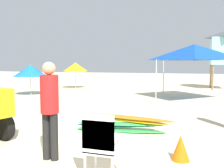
% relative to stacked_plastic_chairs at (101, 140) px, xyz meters
% --- Properties ---
extents(ground, '(80.00, 80.00, 0.00)m').
position_rel_stacked_plastic_chairs_xyz_m(ground, '(-1.36, 1.05, -0.60)').
color(ground, beige).
extents(stacked_plastic_chairs, '(0.48, 0.48, 1.02)m').
position_rel_stacked_plastic_chairs_xyz_m(stacked_plastic_chairs, '(0.00, 0.00, 0.00)').
color(stacked_plastic_chairs, white).
rests_on(stacked_plastic_chairs, ground).
extents(surfboard_pile, '(2.57, 0.87, 0.40)m').
position_rel_stacked_plastic_chairs_xyz_m(surfboard_pile, '(-0.40, 2.63, -0.40)').
color(surfboard_pile, green).
rests_on(surfboard_pile, ground).
extents(lifeguard_near_left, '(0.32, 0.32, 1.76)m').
position_rel_stacked_plastic_chairs_xyz_m(lifeguard_near_left, '(-1.14, 0.45, 0.42)').
color(lifeguard_near_left, black).
rests_on(lifeguard_near_left, ground).
extents(popup_canopy, '(3.22, 3.22, 2.66)m').
position_rel_stacked_plastic_chairs_xyz_m(popup_canopy, '(1.43, 8.99, 1.68)').
color(popup_canopy, '#B2B2B7').
rests_on(popup_canopy, ground).
extents(beach_umbrella_left, '(1.83, 1.83, 1.67)m').
position_rel_stacked_plastic_chairs_xyz_m(beach_umbrella_left, '(-7.14, 8.06, 0.75)').
color(beach_umbrella_left, beige).
rests_on(beach_umbrella_left, ground).
extents(beach_umbrella_far, '(1.71, 1.71, 1.81)m').
position_rel_stacked_plastic_chairs_xyz_m(beach_umbrella_far, '(-6.39, 12.10, 0.90)').
color(beach_umbrella_far, beige).
rests_on(beach_umbrella_far, ground).
extents(traffic_cone_near, '(0.32, 0.32, 0.46)m').
position_rel_stacked_plastic_chairs_xyz_m(traffic_cone_near, '(1.10, 1.12, -0.37)').
color(traffic_cone_near, orange).
rests_on(traffic_cone_near, ground).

